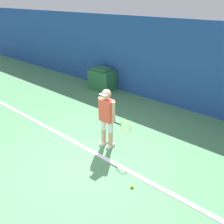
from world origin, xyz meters
TOP-DOWN VIEW (x-y plane):
  - ground_plane at (0.00, 0.00)m, footprint 24.00×24.00m
  - back_wall at (0.00, 4.16)m, footprint 24.00×0.10m
  - court_baseline at (0.00, 0.48)m, footprint 21.60×0.10m
  - tennis_player at (-0.03, 0.91)m, footprint 0.94×0.28m
  - tennis_ball at (1.23, 0.15)m, footprint 0.07×0.07m
  - covered_chair at (-2.64, 3.73)m, footprint 0.99×0.66m

SIDE VIEW (x-z plane):
  - ground_plane at x=0.00m, z-range 0.00..0.00m
  - court_baseline at x=0.00m, z-range 0.00..0.01m
  - tennis_ball at x=1.23m, z-range 0.00..0.07m
  - covered_chair at x=-2.64m, z-range -0.02..0.88m
  - tennis_player at x=-0.03m, z-range 0.08..1.62m
  - back_wall at x=0.00m, z-range 0.00..2.81m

